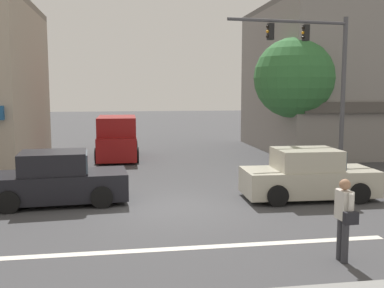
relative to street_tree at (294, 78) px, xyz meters
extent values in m
plane|color=#3D3D3F|center=(-6.68, -7.47, -3.95)|extent=(120.00, 120.00, 0.00)
cube|color=silver|center=(-6.68, -10.97, -3.95)|extent=(9.00, 0.24, 0.01)
cube|color=gray|center=(5.90, 3.88, -0.07)|extent=(12.12, 9.50, 7.77)
cube|color=#635F5B|center=(5.90, 3.88, 3.97)|extent=(12.12, 9.50, 0.30)
cylinder|color=#4C3823|center=(0.00, 0.00, -2.68)|extent=(0.32, 0.32, 2.55)
sphere|color=#337038|center=(0.00, 0.00, 0.01)|extent=(3.77, 3.77, 3.77)
cylinder|color=#47474C|center=(0.56, -3.69, -0.85)|extent=(0.18, 0.18, 6.20)
cylinder|color=#47474C|center=(-1.83, -3.88, 2.00)|extent=(4.79, 0.52, 0.12)
cube|color=black|center=(-1.11, -3.82, 1.60)|extent=(0.22, 0.26, 0.60)
sphere|color=black|center=(-1.23, -3.83, 1.78)|extent=(0.12, 0.12, 0.12)
sphere|color=orange|center=(-1.23, -3.83, 1.60)|extent=(0.12, 0.12, 0.12)
sphere|color=black|center=(-1.23, -3.83, 1.42)|extent=(0.12, 0.12, 0.12)
cube|color=black|center=(-2.54, -3.94, 1.60)|extent=(0.22, 0.26, 0.60)
sphere|color=black|center=(-2.66, -3.95, 1.78)|extent=(0.12, 0.12, 0.12)
sphere|color=orange|center=(-2.66, -3.95, 1.60)|extent=(0.12, 0.12, 0.12)
sphere|color=black|center=(-2.66, -3.95, 1.42)|extent=(0.12, 0.12, 0.12)
cube|color=maroon|center=(-8.25, 2.33, -3.29)|extent=(1.92, 4.63, 1.10)
cube|color=maroon|center=(-8.26, 2.03, -2.29)|extent=(1.86, 3.23, 0.90)
cube|color=#475666|center=(-8.23, 3.65, -2.29)|extent=(1.66, 0.09, 0.76)
cylinder|color=black|center=(-9.15, 3.78, -3.59)|extent=(0.21, 0.72, 0.72)
cylinder|color=black|center=(-7.31, 3.74, -3.59)|extent=(0.21, 0.72, 0.72)
cylinder|color=black|center=(-9.20, 0.92, -3.59)|extent=(0.21, 0.72, 0.72)
cylinder|color=black|center=(-7.36, 0.89, -3.59)|extent=(0.21, 0.72, 0.72)
cube|color=#B7B29E|center=(-2.29, -7.13, -3.41)|extent=(4.16, 1.84, 0.80)
cube|color=#B7B29E|center=(-2.39, -7.12, -2.69)|extent=(1.95, 1.62, 0.64)
cube|color=#475666|center=(-1.42, -7.16, -2.69)|extent=(0.11, 1.44, 0.54)
cylinder|color=black|center=(-0.99, -6.32, -3.63)|extent=(0.65, 0.20, 0.64)
cylinder|color=black|center=(-1.05, -8.02, -3.63)|extent=(0.65, 0.20, 0.64)
cylinder|color=black|center=(-3.53, -6.23, -3.63)|extent=(0.65, 0.20, 0.64)
cylinder|color=black|center=(-3.59, -7.93, -3.63)|extent=(0.65, 0.20, 0.64)
cube|color=black|center=(-10.00, -6.53, -3.41)|extent=(4.21, 1.97, 0.80)
cube|color=black|center=(-10.10, -6.53, -2.69)|extent=(2.00, 1.68, 0.64)
cube|color=#475666|center=(-9.14, -6.47, -2.69)|extent=(0.16, 1.44, 0.54)
cylinder|color=black|center=(-8.79, -5.59, -3.63)|extent=(0.65, 0.22, 0.64)
cylinder|color=black|center=(-8.68, -7.29, -3.63)|extent=(0.65, 0.22, 0.64)
cylinder|color=black|center=(-11.33, -5.76, -3.63)|extent=(0.65, 0.22, 0.64)
cylinder|color=black|center=(-11.21, -7.46, -3.63)|extent=(0.65, 0.22, 0.64)
cylinder|color=#333338|center=(-3.79, -12.09, -3.52)|extent=(0.14, 0.14, 0.86)
cylinder|color=#333338|center=(-3.78, -12.27, -3.52)|extent=(0.14, 0.14, 0.86)
cube|color=beige|center=(-3.78, -12.18, -2.80)|extent=(0.24, 0.37, 0.58)
sphere|color=#9E7051|center=(-3.78, -12.18, -2.39)|extent=(0.22, 0.22, 0.22)
cylinder|color=beige|center=(-3.79, -11.94, -2.80)|extent=(0.09, 0.09, 0.56)
cylinder|color=beige|center=(-3.77, -12.42, -2.80)|extent=(0.09, 0.09, 0.56)
cube|color=black|center=(-3.81, -12.51, -2.97)|extent=(0.29, 0.13, 0.24)
camera|label=1|loc=(-8.13, -20.23, -0.55)|focal=42.00mm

